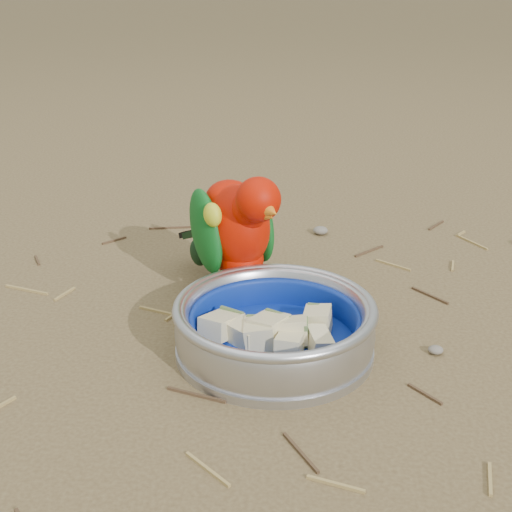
# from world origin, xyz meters

# --- Properties ---
(ground) EXTENTS (60.00, 60.00, 0.00)m
(ground) POSITION_xyz_m (0.00, 0.00, 0.00)
(ground) COLOR brown
(food_bowl) EXTENTS (0.22, 0.22, 0.02)m
(food_bowl) POSITION_xyz_m (-0.02, -0.03, 0.01)
(food_bowl) COLOR #B2B2BA
(food_bowl) RESTS_ON ground
(bowl_wall) EXTENTS (0.22, 0.22, 0.04)m
(bowl_wall) POSITION_xyz_m (-0.02, -0.03, 0.04)
(bowl_wall) COLOR #B2B2BA
(bowl_wall) RESTS_ON food_bowl
(fruit_wedges) EXTENTS (0.13, 0.13, 0.03)m
(fruit_wedges) POSITION_xyz_m (-0.02, -0.03, 0.03)
(fruit_wedges) COLOR beige
(fruit_wedges) RESTS_ON food_bowl
(lory_parrot) EXTENTS (0.20, 0.23, 0.17)m
(lory_parrot) POSITION_xyz_m (-0.07, 0.11, 0.08)
(lory_parrot) COLOR #B81000
(lory_parrot) RESTS_ON ground
(ground_debris) EXTENTS (0.90, 0.80, 0.01)m
(ground_debris) POSITION_xyz_m (0.01, 0.08, 0.00)
(ground_debris) COLOR #9D8148
(ground_debris) RESTS_ON ground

